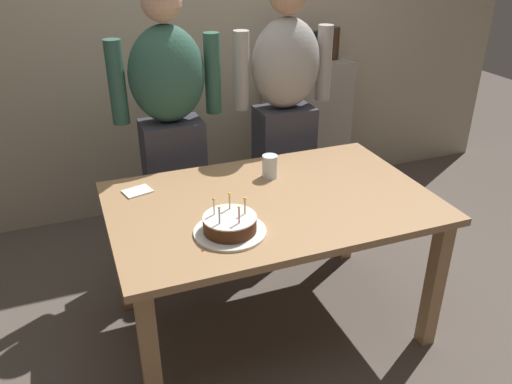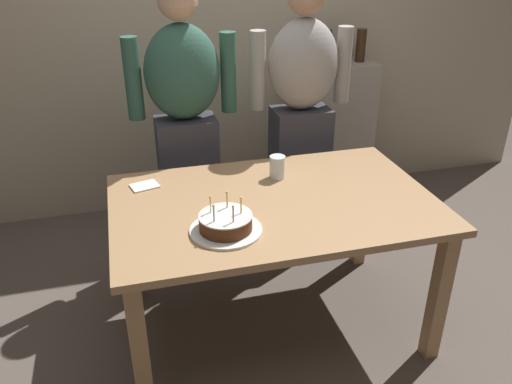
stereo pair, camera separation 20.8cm
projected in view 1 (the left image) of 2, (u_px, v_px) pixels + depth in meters
ground_plane at (270, 322)px, 2.75m from camera, size 10.00×10.00×0.00m
back_wall at (184, 24)px, 3.45m from camera, size 5.20×0.10×2.60m
dining_table at (271, 217)px, 2.46m from camera, size 1.50×0.96×0.74m
birthday_cake at (230, 225)px, 2.13m from camera, size 0.30×0.30×0.16m
water_glass_near at (270, 166)px, 2.60m from camera, size 0.08×0.08×0.12m
napkin_stack at (137, 191)px, 2.48m from camera, size 0.15×0.13×0.01m
person_man_bearded at (171, 129)px, 2.87m from camera, size 0.61×0.27×1.66m
person_woman_cardigan at (285, 115)px, 3.09m from camera, size 0.61×0.27×1.66m
shelf_cabinet at (306, 128)px, 3.88m from camera, size 0.60×0.30×1.29m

